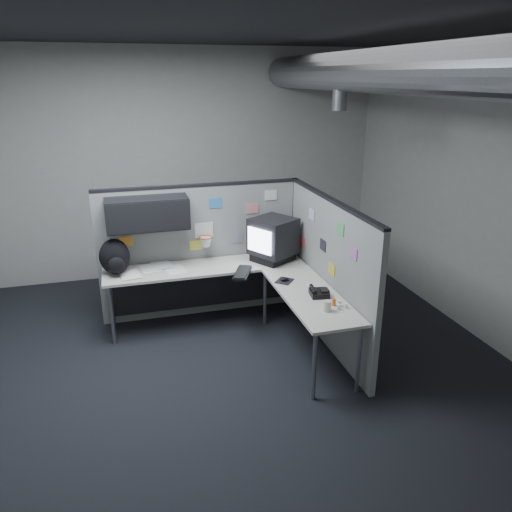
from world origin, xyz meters
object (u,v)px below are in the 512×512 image
object	(u,v)px
backpack	(115,257)
phone	(319,292)
monitor	(273,239)
desk	(231,282)
keyboard	(242,273)

from	to	relation	value
backpack	phone	bearing A→B (deg)	-16.56
phone	backpack	size ratio (longest dim) A/B	0.54
monitor	phone	size ratio (longest dim) A/B	2.81
desk	phone	distance (m)	1.11
desk	phone	world-z (taller)	phone
keyboard	backpack	xyz separation A→B (m)	(-1.35, 0.39, 0.18)
desk	monitor	size ratio (longest dim) A/B	3.74
keyboard	backpack	distance (m)	1.41
monitor	backpack	bearing A→B (deg)	-168.04
keyboard	phone	size ratio (longest dim) A/B	2.05
backpack	monitor	bearing A→B (deg)	12.48
keyboard	backpack	world-z (taller)	backpack
monitor	backpack	xyz separation A→B (m)	(-1.81, 0.05, -0.07)
desk	monitor	xyz separation A→B (m)	(0.57, 0.26, 0.38)
monitor	backpack	distance (m)	1.81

